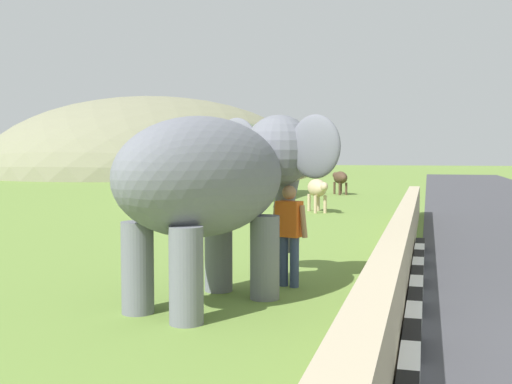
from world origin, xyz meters
name	(u,v)px	position (x,y,z in m)	size (l,w,h in m)	color
striped_curb	(411,352)	(-0.35, 3.47, 0.12)	(16.20, 0.20, 0.24)	white
barrier_parapet	(394,272)	(2.00, 3.77, 0.50)	(28.00, 0.36, 1.00)	tan
elephant	(220,178)	(1.72, 6.25, 1.81)	(4.06, 3.12, 2.81)	slate
person_handler	(289,230)	(2.94, 5.49, 0.93)	(0.34, 0.66, 1.66)	navy
bus_white	(241,155)	(22.40, 12.22, 2.08)	(8.08, 2.62, 3.50)	silver
cow_near	(317,189)	(15.75, 7.25, 0.87)	(1.88, 1.20, 1.23)	tan
cow_mid	(194,187)	(15.63, 12.08, 0.87)	(1.47, 1.76, 1.23)	beige
cow_far	(340,178)	(25.92, 7.80, 0.87)	(1.88, 1.20, 1.23)	#473323
hill_east	(161,174)	(55.00, 31.23, 0.00)	(41.50, 33.20, 16.31)	gray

